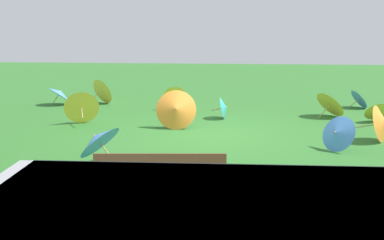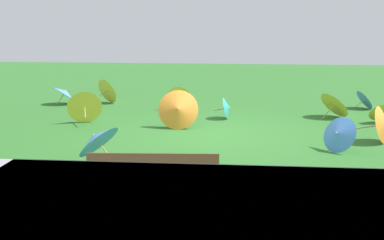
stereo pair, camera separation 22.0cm
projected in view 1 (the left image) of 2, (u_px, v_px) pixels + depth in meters
ground at (211, 135)px, 10.37m from camera, size 40.00×40.00×0.00m
park_bench at (161, 185)px, 5.72m from camera, size 1.64×0.62×0.90m
parasol_blue_0 at (60, 93)px, 14.26m from camera, size 1.00×1.01×0.66m
parasol_yellow_0 at (377, 110)px, 11.72m from camera, size 0.73×0.66×0.61m
parasol_teal_0 at (224, 108)px, 12.14m from camera, size 0.49×0.59×0.59m
parasol_orange_0 at (176, 109)px, 10.88m from camera, size 0.98×0.94×0.95m
parasol_blue_1 at (97, 139)px, 7.98m from camera, size 0.93×1.00×0.82m
parasol_purple_0 at (35, 181)px, 6.38m from camera, size 0.77×0.75×0.60m
parasol_yellow_1 at (332, 103)px, 12.34m from camera, size 1.02×1.08×0.76m
parasol_blue_2 at (337, 133)px, 8.99m from camera, size 0.78×0.81×0.71m
parasol_blue_3 at (360, 98)px, 13.70m from camera, size 0.64×0.76×0.59m
parasol_yellow_2 at (175, 97)px, 13.50m from camera, size 0.76×0.77×0.74m
parasol_yellow_3 at (104, 90)px, 14.55m from camera, size 0.96×0.89×0.84m
parasol_yellow_4 at (81, 106)px, 11.52m from camera, size 0.96×0.93×0.88m
parasol_orange_1 at (383, 123)px, 9.64m from camera, size 0.89×0.88×0.81m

